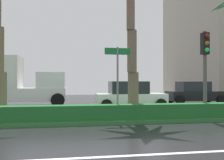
% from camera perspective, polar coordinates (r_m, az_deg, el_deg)
% --- Properties ---
extents(ground_plane, '(90.00, 42.00, 0.10)m').
position_cam_1_polar(ground_plane, '(12.70, -7.58, -8.28)').
color(ground_plane, black).
extents(near_lane_divider_stripe, '(81.00, 0.14, 0.01)m').
position_cam_1_polar(near_lane_divider_stripe, '(5.84, -4.96, -17.08)').
color(near_lane_divider_stripe, white).
rests_on(near_lane_divider_stripe, ground_plane).
extents(median_strip, '(85.50, 4.00, 0.15)m').
position_cam_1_polar(median_strip, '(11.69, -7.40, -8.33)').
color(median_strip, '#2D6B33').
rests_on(median_strip, ground_plane).
extents(median_hedge, '(76.50, 0.70, 0.60)m').
position_cam_1_polar(median_hedge, '(10.26, -7.08, -7.32)').
color(median_hedge, '#1E6028').
rests_on(median_hedge, median_strip).
extents(traffic_signal_median_right, '(0.28, 0.43, 3.77)m').
position_cam_1_polar(traffic_signal_median_right, '(11.86, 20.32, 4.75)').
color(traffic_signal_median_right, '#4C4C47').
rests_on(traffic_signal_median_right, median_strip).
extents(street_name_sign, '(1.10, 0.08, 3.00)m').
position_cam_1_polar(street_name_sign, '(10.59, 1.27, 1.72)').
color(street_name_sign, slate).
rests_on(street_name_sign, median_strip).
extents(box_truck_lead, '(6.40, 2.64, 3.46)m').
position_cam_1_polar(box_truck_lead, '(18.85, -20.48, -0.84)').
color(box_truck_lead, white).
rests_on(box_truck_lead, ground_plane).
extents(car_in_traffic_second, '(4.30, 2.02, 1.72)m').
position_cam_1_polar(car_in_traffic_second, '(15.79, 4.06, -3.56)').
color(car_in_traffic_second, white).
rests_on(car_in_traffic_second, ground_plane).
extents(car_in_traffic_third, '(4.30, 2.02, 1.72)m').
position_cam_1_polar(car_in_traffic_third, '(20.90, 18.11, -2.79)').
color(car_in_traffic_third, black).
rests_on(car_in_traffic_third, ground_plane).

